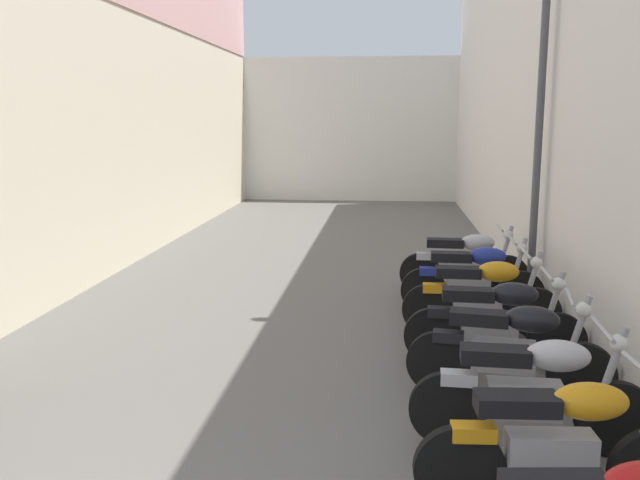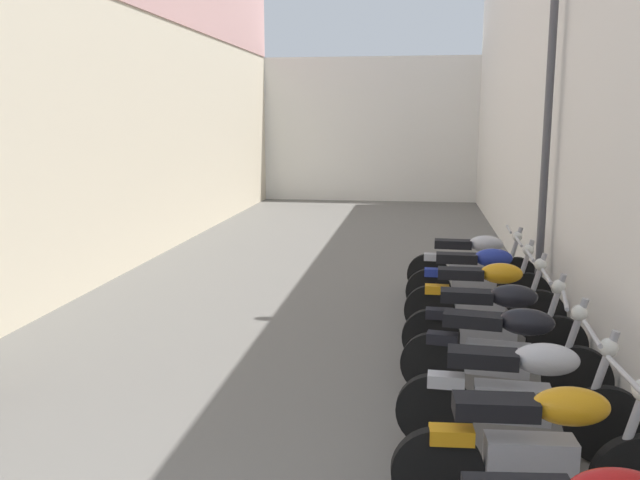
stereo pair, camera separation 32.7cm
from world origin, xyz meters
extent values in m
plane|color=#66635E|center=(0.00, 7.72, 0.00)|extent=(35.44, 35.44, 0.00)
cube|color=beige|center=(-3.47, 9.72, 3.91)|extent=(0.40, 19.44, 7.82)
cube|color=silver|center=(3.47, 9.72, 2.95)|extent=(0.40, 19.44, 5.91)
cube|color=silver|center=(0.00, 20.44, 2.18)|extent=(9.54, 2.00, 4.36)
cylinder|color=black|center=(1.70, 2.69, 0.30)|extent=(0.60, 0.12, 0.60)
cube|color=#9E9EA3|center=(2.27, 2.73, 0.42)|extent=(0.57, 0.24, 0.28)
ellipsoid|color=orange|center=(2.50, 2.75, 0.78)|extent=(0.50, 0.29, 0.24)
cube|color=black|center=(2.04, 2.72, 0.76)|extent=(0.53, 0.25, 0.12)
cube|color=orange|center=(1.78, 2.70, 0.56)|extent=(0.29, 0.16, 0.10)
cylinder|color=black|center=(2.95, 3.56, 0.30)|extent=(0.60, 0.11, 0.60)
cylinder|color=black|center=(1.70, 3.62, 0.30)|extent=(0.60, 0.11, 0.60)
cube|color=#9E9EA3|center=(2.27, 3.59, 0.42)|extent=(0.57, 0.23, 0.28)
ellipsoid|color=#B7B7BC|center=(2.50, 3.58, 0.78)|extent=(0.49, 0.28, 0.24)
cube|color=black|center=(2.04, 3.60, 0.76)|extent=(0.53, 0.24, 0.12)
cylinder|color=#9E9EA3|center=(2.88, 3.56, 0.65)|extent=(0.25, 0.07, 0.77)
cylinder|color=#9E9EA3|center=(2.81, 3.56, 1.00)|extent=(0.06, 0.58, 0.04)
sphere|color=silver|center=(2.93, 3.56, 0.90)|extent=(0.14, 0.14, 0.14)
cube|color=#B7B7BC|center=(1.78, 3.61, 0.56)|extent=(0.29, 0.15, 0.10)
cylinder|color=black|center=(2.94, 4.45, 0.30)|extent=(0.61, 0.17, 0.60)
cylinder|color=black|center=(1.70, 4.63, 0.30)|extent=(0.61, 0.17, 0.60)
cube|color=#9E9EA3|center=(2.27, 4.55, 0.42)|extent=(0.58, 0.28, 0.28)
ellipsoid|color=black|center=(2.50, 4.51, 0.78)|extent=(0.51, 0.33, 0.24)
cube|color=black|center=(2.04, 4.58, 0.76)|extent=(0.55, 0.30, 0.12)
cylinder|color=#9E9EA3|center=(2.87, 4.46, 0.65)|extent=(0.25, 0.10, 0.77)
cylinder|color=#9E9EA3|center=(2.80, 4.47, 1.00)|extent=(0.12, 0.58, 0.04)
sphere|color=silver|center=(2.92, 4.45, 0.90)|extent=(0.14, 0.14, 0.14)
cube|color=black|center=(1.78, 4.62, 0.56)|extent=(0.30, 0.18, 0.10)
cylinder|color=black|center=(2.95, 5.36, 0.30)|extent=(0.60, 0.11, 0.60)
cylinder|color=black|center=(1.70, 5.42, 0.30)|extent=(0.60, 0.11, 0.60)
cube|color=#9E9EA3|center=(2.27, 5.39, 0.42)|extent=(0.57, 0.22, 0.28)
ellipsoid|color=black|center=(2.50, 5.38, 0.78)|extent=(0.49, 0.28, 0.24)
cube|color=black|center=(2.04, 5.40, 0.76)|extent=(0.53, 0.24, 0.12)
cylinder|color=#9E9EA3|center=(2.88, 5.37, 0.65)|extent=(0.25, 0.07, 0.77)
cylinder|color=#9E9EA3|center=(2.81, 5.37, 1.00)|extent=(0.06, 0.58, 0.04)
sphere|color=silver|center=(2.93, 5.36, 0.90)|extent=(0.14, 0.14, 0.14)
cube|color=black|center=(1.78, 5.41, 0.56)|extent=(0.29, 0.15, 0.10)
cylinder|color=black|center=(2.95, 6.39, 0.30)|extent=(0.60, 0.09, 0.60)
cylinder|color=black|center=(1.70, 6.42, 0.30)|extent=(0.60, 0.09, 0.60)
cube|color=#9E9EA3|center=(2.27, 6.41, 0.42)|extent=(0.56, 0.21, 0.28)
ellipsoid|color=orange|center=(2.50, 6.40, 0.78)|extent=(0.49, 0.27, 0.24)
cube|color=black|center=(2.04, 6.41, 0.76)|extent=(0.52, 0.23, 0.12)
cylinder|color=#9E9EA3|center=(2.88, 6.40, 0.65)|extent=(0.25, 0.07, 0.77)
cylinder|color=#9E9EA3|center=(2.81, 6.40, 1.00)|extent=(0.05, 0.58, 0.04)
sphere|color=silver|center=(2.93, 6.39, 0.90)|extent=(0.14, 0.14, 0.14)
cube|color=orange|center=(1.78, 6.42, 0.56)|extent=(0.28, 0.15, 0.10)
cylinder|color=black|center=(2.95, 7.27, 0.30)|extent=(0.60, 0.10, 0.60)
cylinder|color=black|center=(1.70, 7.31, 0.30)|extent=(0.60, 0.10, 0.60)
cube|color=#9E9EA3|center=(2.27, 7.29, 0.42)|extent=(0.57, 0.22, 0.28)
ellipsoid|color=navy|center=(2.50, 7.28, 0.78)|extent=(0.49, 0.27, 0.24)
cube|color=black|center=(2.04, 7.30, 0.76)|extent=(0.53, 0.24, 0.12)
cylinder|color=#9E9EA3|center=(2.88, 7.27, 0.65)|extent=(0.25, 0.07, 0.77)
cylinder|color=#9E9EA3|center=(2.81, 7.27, 1.00)|extent=(0.05, 0.58, 0.04)
sphere|color=silver|center=(2.93, 7.27, 0.90)|extent=(0.14, 0.14, 0.14)
cube|color=navy|center=(1.78, 7.30, 0.56)|extent=(0.28, 0.15, 0.10)
cylinder|color=black|center=(2.95, 8.25, 0.30)|extent=(0.60, 0.10, 0.60)
cylinder|color=black|center=(1.70, 8.30, 0.30)|extent=(0.60, 0.10, 0.60)
cube|color=#9E9EA3|center=(2.27, 8.28, 0.42)|extent=(0.57, 0.22, 0.28)
ellipsoid|color=#B7B7BC|center=(2.50, 8.27, 0.78)|extent=(0.49, 0.28, 0.24)
cube|color=black|center=(2.04, 8.29, 0.76)|extent=(0.53, 0.24, 0.12)
cylinder|color=#9E9EA3|center=(2.88, 8.26, 0.65)|extent=(0.25, 0.07, 0.77)
cylinder|color=#9E9EA3|center=(2.81, 8.26, 1.00)|extent=(0.06, 0.58, 0.04)
sphere|color=silver|center=(2.93, 8.25, 0.90)|extent=(0.14, 0.14, 0.14)
cube|color=#B7B7BC|center=(1.78, 8.30, 0.56)|extent=(0.29, 0.15, 0.10)
cylinder|color=#47474C|center=(3.12, 7.58, 2.44)|extent=(0.10, 0.10, 4.88)
camera|label=1|loc=(1.20, -1.39, 2.54)|focal=37.74mm
camera|label=2|loc=(1.53, -1.35, 2.54)|focal=37.74mm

